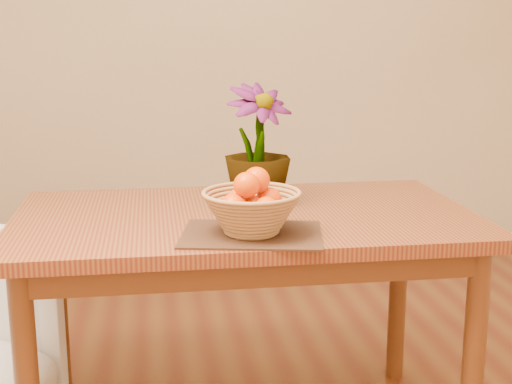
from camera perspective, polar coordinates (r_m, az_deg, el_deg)
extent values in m
cube|color=beige|center=(4.06, -4.63, 13.45)|extent=(4.00, 0.02, 2.70)
cube|color=brown|center=(2.19, -0.89, -2.18)|extent=(1.40, 0.80, 0.04)
cube|color=#4E2912|center=(2.21, -0.88, -3.68)|extent=(1.28, 0.68, 0.08)
cylinder|color=#4E2912|center=(2.20, 16.98, -13.09)|extent=(0.06, 0.06, 0.71)
cylinder|color=#4E2912|center=(2.62, -15.57, -8.78)|extent=(0.06, 0.06, 0.71)
cylinder|color=#4E2912|center=(2.74, 11.29, -7.54)|extent=(0.06, 0.06, 0.71)
cube|color=#3A1F15|center=(1.94, -0.35, -3.41)|extent=(0.43, 0.35, 0.01)
cylinder|color=#A37144|center=(1.94, -0.35, -3.21)|extent=(0.14, 0.14, 0.01)
sphere|color=red|center=(1.92, -0.36, -1.13)|extent=(0.06, 0.06, 0.06)
sphere|color=red|center=(1.96, 1.04, -0.68)|extent=(0.07, 0.07, 0.07)
sphere|color=red|center=(1.97, -1.46, -0.71)|extent=(0.07, 0.07, 0.07)
sphere|color=red|center=(1.89, -1.80, -1.22)|extent=(0.07, 0.07, 0.07)
sphere|color=red|center=(1.88, 0.80, -1.38)|extent=(0.07, 0.07, 0.07)
sphere|color=red|center=(1.94, 0.04, 0.94)|extent=(0.07, 0.07, 0.07)
sphere|color=red|center=(1.88, -0.76, 0.55)|extent=(0.07, 0.07, 0.07)
imported|color=#154112|center=(2.24, 0.10, 3.74)|extent=(0.29, 0.29, 0.39)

